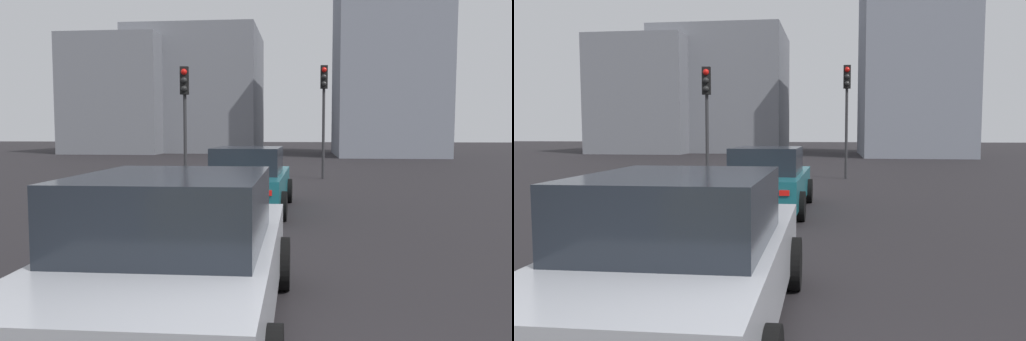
# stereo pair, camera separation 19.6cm
# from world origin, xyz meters

# --- Properties ---
(car_teal_right_lead) EXTENTS (4.47, 2.00, 1.53)m
(car_teal_right_lead) POSITION_xyz_m (8.66, 1.52, 0.74)
(car_teal_right_lead) COLOR #19606B
(car_teal_right_lead) RESTS_ON ground_plane
(car_silver_right_second) EXTENTS (4.46, 2.08, 1.54)m
(car_silver_right_second) POSITION_xyz_m (1.32, 1.37, 0.74)
(car_silver_right_second) COLOR #A8AAB2
(car_silver_right_second) RESTS_ON ground_plane
(traffic_light_near_left) EXTENTS (0.33, 0.30, 4.01)m
(traffic_light_near_left) POSITION_xyz_m (12.99, 4.13, 2.89)
(traffic_light_near_left) COLOR #2D2D30
(traffic_light_near_left) RESTS_ON ground_plane
(traffic_light_near_right) EXTENTS (0.32, 0.28, 4.47)m
(traffic_light_near_right) POSITION_xyz_m (16.72, -0.55, 3.20)
(traffic_light_near_right) COLOR #2D2D30
(traffic_light_near_right) RESTS_ON ground_plane
(building_facade_left) EXTENTS (10.15, 7.62, 14.59)m
(building_facade_left) POSITION_xyz_m (36.42, -6.00, 7.29)
(building_facade_left) COLOR gray
(building_facade_left) RESTS_ON ground_plane
(building_facade_center) EXTENTS (10.06, 11.31, 10.86)m
(building_facade_center) POSITION_xyz_m (42.48, 10.00, 5.43)
(building_facade_center) COLOR slate
(building_facade_center) RESTS_ON ground_plane
(building_facade_right) EXTENTS (9.77, 8.17, 9.73)m
(building_facade_right) POSITION_xyz_m (39.85, 16.00, 4.86)
(building_facade_right) COLOR slate
(building_facade_right) RESTS_ON ground_plane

